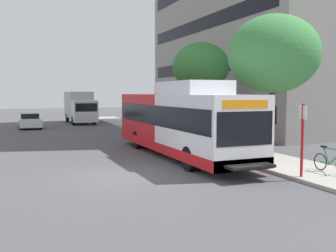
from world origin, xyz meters
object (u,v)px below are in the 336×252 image
at_px(street_tree_near_stop, 273,54).
at_px(bicycle_parked, 331,162).
at_px(bus_stop_sign_pole, 302,135).
at_px(parked_car_far_lane, 30,121).
at_px(street_tree_mid_block, 201,67).
at_px(transit_bus, 179,122).
at_px(box_truck_background, 80,106).

bearing_deg(street_tree_near_stop, bicycle_parked, -99.59).
height_order(bus_stop_sign_pole, parked_car_far_lane, bus_stop_sign_pole).
bearing_deg(bus_stop_sign_pole, parked_car_far_lane, 107.14).
height_order(bus_stop_sign_pole, bicycle_parked, bus_stop_sign_pole).
height_order(bicycle_parked, street_tree_mid_block, street_tree_mid_block).
relative_size(transit_bus, bus_stop_sign_pole, 4.71).
bearing_deg(bus_stop_sign_pole, bicycle_parked, 3.34).
bearing_deg(street_tree_mid_block, street_tree_near_stop, -90.47).
bearing_deg(transit_bus, street_tree_near_stop, -25.17).
height_order(bicycle_parked, street_tree_near_stop, street_tree_near_stop).
bearing_deg(transit_bus, box_truck_background, 92.24).
relative_size(bus_stop_sign_pole, parked_car_far_lane, 0.58).
bearing_deg(bus_stop_sign_pole, street_tree_mid_block, 79.31).
relative_size(transit_bus, street_tree_mid_block, 1.94).
relative_size(street_tree_mid_block, parked_car_far_lane, 1.41).
bearing_deg(street_tree_near_stop, transit_bus, 154.83).
height_order(transit_bus, box_truck_background, transit_bus).
bearing_deg(bicycle_parked, street_tree_near_stop, 80.41).
xyz_separation_m(bicycle_parked, box_truck_background, (-4.22, 29.72, 1.18)).
xyz_separation_m(transit_bus, parked_car_far_lane, (-6.06, 18.97, -1.04)).
xyz_separation_m(transit_bus, bus_stop_sign_pole, (1.82, -6.58, -0.05)).
relative_size(transit_bus, box_truck_background, 1.75).
height_order(bus_stop_sign_pole, street_tree_mid_block, street_tree_mid_block).
bearing_deg(street_tree_mid_block, transit_bus, -125.74).
relative_size(street_tree_near_stop, box_truck_background, 0.96).
distance_m(bicycle_parked, box_truck_background, 30.04).
bearing_deg(bus_stop_sign_pole, box_truck_background, 95.22).
distance_m(street_tree_near_stop, street_tree_mid_block, 7.68).
height_order(transit_bus, bus_stop_sign_pole, transit_bus).
distance_m(transit_bus, box_truck_background, 23.24).
xyz_separation_m(bicycle_parked, street_tree_mid_block, (0.84, 12.25, 4.29)).
xyz_separation_m(transit_bus, street_tree_near_stop, (4.08, -1.92, 3.28)).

